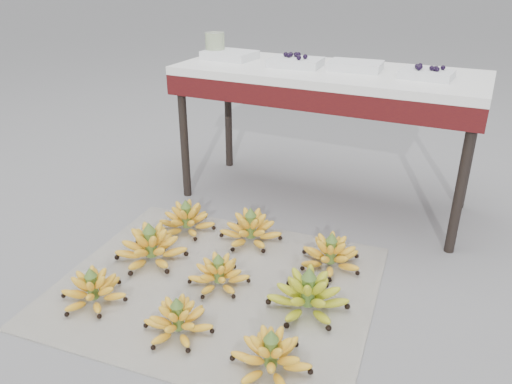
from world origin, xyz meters
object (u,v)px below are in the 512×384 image
at_px(newspaper_mat, 217,285).
at_px(bunch_front_center, 178,321).
at_px(tray_left, 296,62).
at_px(tray_right, 355,66).
at_px(bunch_back_right, 331,255).
at_px(glass_jar, 215,45).
at_px(bunch_front_right, 271,356).
at_px(bunch_back_left, 187,220).
at_px(bunch_front_left, 93,290).
at_px(bunch_mid_right, 308,295).
at_px(bunch_back_center, 251,229).
at_px(bunch_mid_left, 151,247).
at_px(tray_far_right, 427,74).
at_px(vendor_table, 327,85).
at_px(bunch_mid_center, 219,274).
at_px(tray_far_left, 230,55).

xyz_separation_m(newspaper_mat, bunch_front_center, (0.02, -0.31, 0.05)).
height_order(tray_left, tray_right, tray_left).
bearing_deg(tray_left, bunch_front_center, -87.18).
bearing_deg(bunch_back_right, glass_jar, 126.30).
height_order(bunch_front_right, tray_left, tray_left).
relative_size(bunch_front_center, bunch_front_right, 1.03).
relative_size(newspaper_mat, tray_right, 4.76).
relative_size(bunch_back_left, tray_left, 1.29).
distance_m(bunch_back_right, glass_jar, 1.33).
distance_m(bunch_front_center, tray_right, 1.47).
xyz_separation_m(bunch_front_left, bunch_front_right, (0.76, -0.03, 0.00)).
xyz_separation_m(bunch_front_right, bunch_back_left, (-0.74, 0.67, 0.00)).
bearing_deg(bunch_mid_right, bunch_front_right, -104.97).
bearing_deg(bunch_back_center, glass_jar, 121.41).
bearing_deg(bunch_back_center, bunch_back_right, -15.29).
bearing_deg(tray_left, bunch_front_right, -71.19).
height_order(bunch_mid_left, tray_far_right, tray_far_right).
distance_m(vendor_table, tray_left, 0.20).
relative_size(bunch_back_left, tray_right, 1.30).
relative_size(bunch_front_center, vendor_table, 0.21).
xyz_separation_m(bunch_mid_right, tray_left, (-0.43, 0.91, 0.68)).
bearing_deg(tray_left, bunch_mid_left, -109.21).
bearing_deg(bunch_front_left, bunch_front_center, 3.04).
relative_size(bunch_mid_left, tray_left, 1.50).
bearing_deg(bunch_mid_right, bunch_back_center, 124.00).
distance_m(bunch_mid_center, vendor_table, 1.11).
height_order(bunch_front_center, bunch_mid_right, bunch_mid_right).
height_order(bunch_front_right, tray_far_left, tray_far_left).
bearing_deg(bunch_mid_center, tray_right, 78.75).
bearing_deg(glass_jar, bunch_front_right, -54.86).
bearing_deg(bunch_mid_right, bunch_front_left, -172.58).
relative_size(bunch_front_right, bunch_mid_right, 0.81).
relative_size(bunch_front_center, tray_left, 1.17).
distance_m(bunch_front_left, bunch_mid_right, 0.82).
bearing_deg(newspaper_mat, bunch_mid_left, 173.64).
relative_size(bunch_front_center, bunch_mid_left, 0.78).
xyz_separation_m(newspaper_mat, tray_far_left, (-0.44, 0.97, 0.74)).
distance_m(tray_far_right, glass_jar, 1.13).
xyz_separation_m(bunch_front_left, tray_left, (0.33, 1.23, 0.69)).
distance_m(tray_far_left, tray_left, 0.40).
height_order(bunch_front_right, tray_right, tray_right).
xyz_separation_m(bunch_front_center, bunch_back_left, (-0.37, 0.64, 0.00)).
distance_m(bunch_front_right, bunch_back_right, 0.66).
relative_size(bunch_mid_right, tray_far_right, 1.56).
height_order(newspaper_mat, tray_left, tray_left).
height_order(tray_far_left, glass_jar, glass_jar).
height_order(bunch_front_center, vendor_table, vendor_table).
xyz_separation_m(bunch_front_right, bunch_mid_center, (-0.38, 0.33, -0.00)).
distance_m(bunch_back_left, tray_far_right, 1.31).
bearing_deg(bunch_front_center, bunch_back_right, 43.33).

